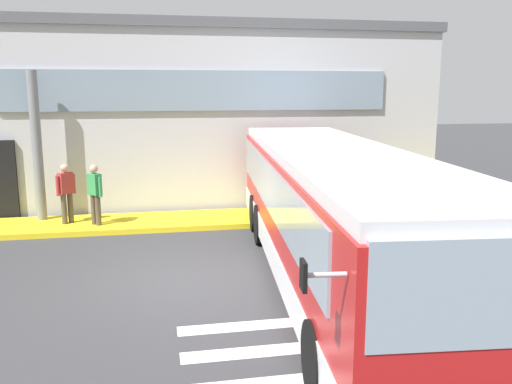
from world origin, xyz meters
TOP-DOWN VIEW (x-y plane):
  - ground_plane at (0.00, 0.00)m, footprint 80.00×90.00m
  - bay_paint_stripes at (2.00, -4.20)m, footprint 4.40×3.96m
  - terminal_building at (-0.66, 11.55)m, footprint 19.45×13.80m
  - boarding_curb at (0.00, 4.80)m, footprint 21.65×2.00m
  - entry_support_column at (-3.70, 5.40)m, footprint 0.28×0.28m
  - bus_main_foreground at (3.03, -0.58)m, footprint 4.06×12.29m
  - passenger_near_column at (-2.92, 4.82)m, footprint 0.52×0.50m
  - passenger_by_doorway at (-2.10, 4.46)m, footprint 0.42×0.46m
  - safety_bollard_yellow at (2.48, 3.60)m, footprint 0.18×0.18m

SIDE VIEW (x-z plane):
  - ground_plane at x=0.00m, z-range -0.02..0.00m
  - bay_paint_stripes at x=2.00m, z-range 0.00..0.01m
  - boarding_curb at x=0.00m, z-range 0.00..0.15m
  - safety_bollard_yellow at x=2.48m, z-range 0.00..0.90m
  - passenger_by_doorway at x=-2.10m, z-range 0.24..1.92m
  - passenger_near_column at x=-2.92m, z-range 0.28..1.95m
  - bus_main_foreground at x=3.03m, z-range -0.01..2.69m
  - entry_support_column at x=-3.70m, z-range 0.15..4.36m
  - terminal_building at x=-0.66m, z-range -0.01..5.94m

